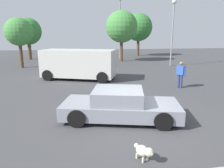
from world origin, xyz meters
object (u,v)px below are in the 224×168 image
object	(u,v)px
sedan_foreground	(120,105)
light_post_mid	(120,19)
pedestrian	(181,72)
dog	(144,151)
van_white	(79,63)
light_post_near	(173,22)

from	to	relation	value
sedan_foreground	light_post_mid	world-z (taller)	light_post_mid
pedestrian	light_post_mid	xyz separation A→B (m)	(-0.47, 16.36, 4.21)
sedan_foreground	dog	size ratio (longest dim) A/B	7.83
dog	light_post_mid	xyz separation A→B (m)	(4.01, 23.27, 4.89)
van_white	light_post_near	bearing A→B (deg)	49.20
sedan_foreground	van_white	size ratio (longest dim) A/B	0.84
dog	light_post_near	distance (m)	18.19
light_post_mid	van_white	bearing A→B (deg)	-113.45
light_post_near	pedestrian	bearing A→B (deg)	-111.21
van_white	pedestrian	size ratio (longest dim) A/B	3.46
light_post_near	dog	bearing A→B (deg)	-116.63
light_post_mid	pedestrian	bearing A→B (deg)	-88.36
sedan_foreground	pedestrian	world-z (taller)	pedestrian
van_white	light_post_near	size ratio (longest dim) A/B	0.85
sedan_foreground	light_post_mid	xyz separation A→B (m)	(4.08, 20.50, 4.61)
dog	van_white	bearing A→B (deg)	161.74
dog	light_post_near	world-z (taller)	light_post_near
pedestrian	light_post_mid	distance (m)	16.90
sedan_foreground	light_post_mid	bearing A→B (deg)	92.51
sedan_foreground	pedestrian	distance (m)	6.16
van_white	light_post_mid	xyz separation A→B (m)	(5.53, 12.74, 4.01)
sedan_foreground	dog	xyz separation A→B (m)	(0.07, -2.77, -0.28)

